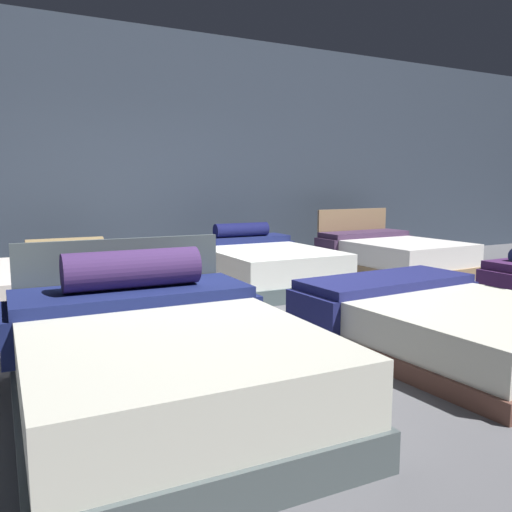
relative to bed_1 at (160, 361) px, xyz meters
name	(u,v)px	position (x,y,z in m)	size (l,w,h in m)	color
ground_plane	(226,321)	(1.18, 1.68, -0.31)	(18.00, 18.00, 0.02)	#5B5B60
showroom_back_wall	(136,152)	(1.18, 4.71, 1.45)	(18.00, 0.06, 3.50)	#333D4C
bed_1	(160,361)	(0.00, 0.00, 0.00)	(1.66, 2.18, 0.91)	#4C5658
bed_2	(445,323)	(2.35, 0.05, -0.08)	(1.77, 2.20, 0.48)	brown
bed_5	(75,284)	(0.01, 3.05, -0.07)	(1.66, 2.00, 0.66)	brown
bed_6	(262,265)	(2.32, 3.03, -0.04)	(1.57, 2.08, 0.77)	#4A595C
bed_7	(392,255)	(4.58, 3.12, -0.05)	(1.60, 2.05, 0.89)	#937452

